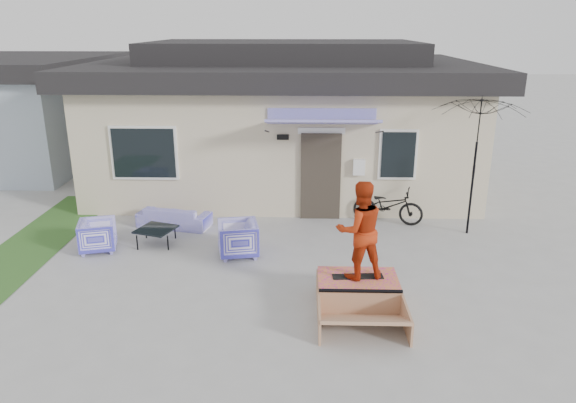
{
  "coord_description": "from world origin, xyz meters",
  "views": [
    {
      "loc": [
        0.59,
        -7.87,
        4.5
      ],
      "look_at": [
        0.3,
        1.8,
        1.3
      ],
      "focal_mm": 33.46,
      "sensor_mm": 36.0,
      "label": 1
    }
  ],
  "objects_px": {
    "bicycle": "(388,202)",
    "skate_ramp": "(357,290)",
    "loveseat": "(174,213)",
    "skateboard": "(358,276)",
    "armchair_right": "(238,237)",
    "armchair_left": "(98,234)",
    "patio_umbrella": "(475,158)",
    "coffee_table": "(157,236)",
    "skater": "(360,228)"
  },
  "relations": [
    {
      "from": "bicycle",
      "to": "skate_ramp",
      "type": "xyz_separation_m",
      "value": [
        -1.07,
        -3.9,
        -0.31
      ]
    },
    {
      "from": "loveseat",
      "to": "skateboard",
      "type": "bearing_deg",
      "value": 150.51
    },
    {
      "from": "loveseat",
      "to": "skateboard",
      "type": "relative_size",
      "value": 1.95
    },
    {
      "from": "bicycle",
      "to": "loveseat",
      "type": "bearing_deg",
      "value": 111.05
    },
    {
      "from": "armchair_right",
      "to": "bicycle",
      "type": "distance_m",
      "value": 3.88
    },
    {
      "from": "bicycle",
      "to": "skate_ramp",
      "type": "bearing_deg",
      "value": -178.82
    },
    {
      "from": "armchair_left",
      "to": "armchair_right",
      "type": "distance_m",
      "value": 2.94
    },
    {
      "from": "loveseat",
      "to": "bicycle",
      "type": "bearing_deg",
      "value": -163.71
    },
    {
      "from": "armchair_left",
      "to": "armchair_right",
      "type": "bearing_deg",
      "value": -108.64
    },
    {
      "from": "armchair_left",
      "to": "patio_umbrella",
      "type": "relative_size",
      "value": 0.29
    },
    {
      "from": "patio_umbrella",
      "to": "skate_ramp",
      "type": "distance_m",
      "value": 4.56
    },
    {
      "from": "loveseat",
      "to": "coffee_table",
      "type": "bearing_deg",
      "value": 94.37
    },
    {
      "from": "skate_ramp",
      "to": "loveseat",
      "type": "bearing_deg",
      "value": 138.36
    },
    {
      "from": "skater",
      "to": "armchair_left",
      "type": "bearing_deg",
      "value": -34.98
    },
    {
      "from": "armchair_left",
      "to": "skater",
      "type": "height_order",
      "value": "skater"
    },
    {
      "from": "armchair_left",
      "to": "bicycle",
      "type": "bearing_deg",
      "value": -89.17
    },
    {
      "from": "armchair_left",
      "to": "skate_ramp",
      "type": "distance_m",
      "value": 5.59
    },
    {
      "from": "armchair_right",
      "to": "patio_umbrella",
      "type": "distance_m",
      "value": 5.4
    },
    {
      "from": "coffee_table",
      "to": "skater",
      "type": "relative_size",
      "value": 0.43
    },
    {
      "from": "loveseat",
      "to": "armchair_left",
      "type": "distance_m",
      "value": 1.92
    },
    {
      "from": "loveseat",
      "to": "patio_umbrella",
      "type": "bearing_deg",
      "value": -170.13
    },
    {
      "from": "patio_umbrella",
      "to": "skater",
      "type": "bearing_deg",
      "value": -130.79
    },
    {
      "from": "armchair_right",
      "to": "skate_ramp",
      "type": "distance_m",
      "value": 2.95
    },
    {
      "from": "loveseat",
      "to": "armchair_right",
      "type": "xyz_separation_m",
      "value": [
        1.68,
        -1.61,
        0.07
      ]
    },
    {
      "from": "armchair_left",
      "to": "skater",
      "type": "bearing_deg",
      "value": -126.7
    },
    {
      "from": "loveseat",
      "to": "patio_umbrella",
      "type": "height_order",
      "value": "patio_umbrella"
    },
    {
      "from": "skater",
      "to": "skateboard",
      "type": "bearing_deg",
      "value": -103.8
    },
    {
      "from": "skate_ramp",
      "to": "patio_umbrella",
      "type": "bearing_deg",
      "value": 49.62
    },
    {
      "from": "armchair_right",
      "to": "patio_umbrella",
      "type": "relative_size",
      "value": 0.32
    },
    {
      "from": "armchair_right",
      "to": "skateboard",
      "type": "height_order",
      "value": "armchair_right"
    },
    {
      "from": "coffee_table",
      "to": "skater",
      "type": "distance_m",
      "value": 4.86
    },
    {
      "from": "skate_ramp",
      "to": "bicycle",
      "type": "bearing_deg",
      "value": 74.63
    },
    {
      "from": "skate_ramp",
      "to": "skater",
      "type": "bearing_deg",
      "value": 90.0
    },
    {
      "from": "armchair_right",
      "to": "bicycle",
      "type": "bearing_deg",
      "value": 109.46
    },
    {
      "from": "bicycle",
      "to": "skater",
      "type": "xyz_separation_m",
      "value": [
        -1.07,
        -3.85,
        0.81
      ]
    },
    {
      "from": "armchair_right",
      "to": "skate_ramp",
      "type": "xyz_separation_m",
      "value": [
        2.25,
        -1.9,
        -0.18
      ]
    },
    {
      "from": "loveseat",
      "to": "bicycle",
      "type": "height_order",
      "value": "bicycle"
    },
    {
      "from": "patio_umbrella",
      "to": "skater",
      "type": "distance_m",
      "value": 4.29
    },
    {
      "from": "coffee_table",
      "to": "skater",
      "type": "bearing_deg",
      "value": -30.37
    },
    {
      "from": "coffee_table",
      "to": "bicycle",
      "type": "xyz_separation_m",
      "value": [
        5.15,
        1.46,
        0.35
      ]
    },
    {
      "from": "armchair_right",
      "to": "loveseat",
      "type": "bearing_deg",
      "value": -145.2
    },
    {
      "from": "patio_umbrella",
      "to": "skateboard",
      "type": "distance_m",
      "value": 4.45
    },
    {
      "from": "coffee_table",
      "to": "loveseat",
      "type": "bearing_deg",
      "value": 82.56
    },
    {
      "from": "armchair_left",
      "to": "armchair_right",
      "type": "relative_size",
      "value": 0.92
    },
    {
      "from": "coffee_table",
      "to": "bicycle",
      "type": "distance_m",
      "value": 5.36
    },
    {
      "from": "patio_umbrella",
      "to": "skater",
      "type": "xyz_separation_m",
      "value": [
        -2.79,
        -3.23,
        -0.41
      ]
    },
    {
      "from": "armchair_right",
      "to": "armchair_left",
      "type": "bearing_deg",
      "value": -104.65
    },
    {
      "from": "armchair_left",
      "to": "patio_umbrella",
      "type": "xyz_separation_m",
      "value": [
        7.98,
        1.22,
        1.38
      ]
    },
    {
      "from": "armchair_right",
      "to": "skateboard",
      "type": "xyz_separation_m",
      "value": [
        2.25,
        -1.85,
        0.07
      ]
    },
    {
      "from": "loveseat",
      "to": "bicycle",
      "type": "relative_size",
      "value": 1.01
    }
  ]
}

